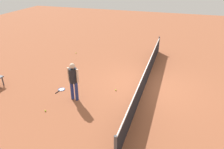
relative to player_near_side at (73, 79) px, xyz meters
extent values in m
plane|color=#9E5638|center=(-2.16, 2.70, -1.01)|extent=(40.00, 40.00, 0.00)
cylinder|color=#4C4C51|center=(-7.16, 2.70, -0.47)|extent=(0.09, 0.09, 1.07)
cube|color=black|center=(-2.16, 2.70, -0.55)|extent=(10.00, 0.02, 0.91)
cube|color=white|center=(-2.16, 2.70, -0.07)|extent=(10.00, 0.04, 0.06)
cylinder|color=navy|center=(-0.01, -0.11, -0.58)|extent=(0.15, 0.15, 0.85)
cylinder|color=navy|center=(0.01, 0.11, -0.58)|extent=(0.15, 0.15, 0.85)
cylinder|color=black|center=(0.00, 0.00, 0.15)|extent=(0.37, 0.37, 0.62)
cylinder|color=beige|center=(-0.02, -0.21, 0.17)|extent=(0.10, 0.10, 0.58)
cylinder|color=beige|center=(0.02, 0.21, 0.17)|extent=(0.10, 0.10, 0.58)
sphere|color=beige|center=(0.00, 0.00, 0.58)|extent=(0.25, 0.25, 0.23)
torus|color=blue|center=(-0.57, -0.98, -1.00)|extent=(0.37, 0.37, 0.02)
cylinder|color=silver|center=(-0.57, -0.98, -1.00)|extent=(0.31, 0.31, 0.00)
cylinder|color=black|center=(-0.29, -1.04, -0.99)|extent=(0.28, 0.09, 0.03)
sphere|color=#C6E033|center=(1.18, -0.72, -0.98)|extent=(0.07, 0.07, 0.07)
sphere|color=#C6E033|center=(-5.19, -2.50, -0.98)|extent=(0.07, 0.07, 0.07)
sphere|color=#C6E033|center=(-1.25, 1.48, -0.98)|extent=(0.07, 0.07, 0.07)
cylinder|color=#333338|center=(-0.10, -3.90, -0.80)|extent=(0.06, 0.06, 0.42)
camera|label=1|loc=(7.25, 4.01, 4.15)|focal=35.17mm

